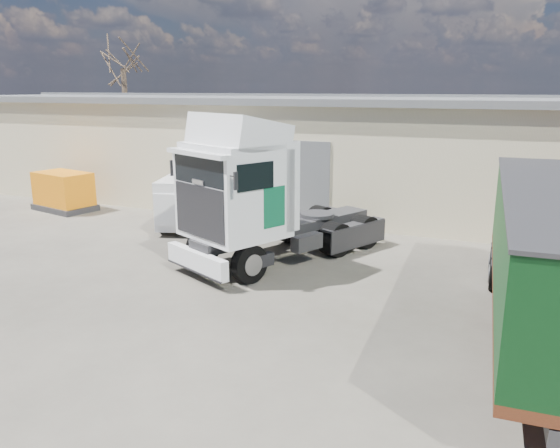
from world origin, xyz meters
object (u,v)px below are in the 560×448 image
at_px(tractor_unit, 258,202).
at_px(panel_van, 196,198).
at_px(bare_tree, 122,54).
at_px(box_trailer, 550,248).
at_px(orange_skip, 64,194).

height_order(tractor_unit, panel_van, tractor_unit).
xyz_separation_m(bare_tree, panel_van, (12.51, -11.58, -6.80)).
bearing_deg(box_trailer, tractor_unit, 161.83).
bearing_deg(bare_tree, box_trailer, -34.90).
relative_size(box_trailer, orange_skip, 3.36).
relative_size(bare_tree, box_trailer, 0.88).
bearing_deg(tractor_unit, orange_skip, -172.68).
relative_size(box_trailer, panel_van, 1.91).
bearing_deg(bare_tree, panel_van, -42.79).
relative_size(bare_tree, tractor_unit, 1.22).
bearing_deg(panel_van, bare_tree, 119.86).
distance_m(box_trailer, orange_skip, 21.58).
height_order(panel_van, orange_skip, panel_van).
bearing_deg(orange_skip, panel_van, 13.39).
distance_m(box_trailer, panel_van, 14.79).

